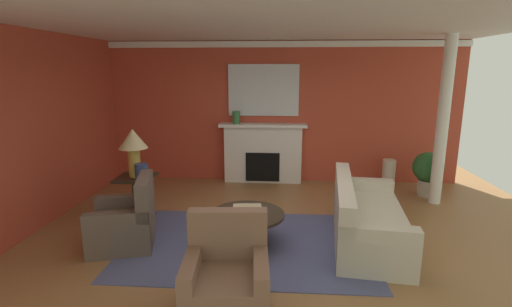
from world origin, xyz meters
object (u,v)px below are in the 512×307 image
fireplace (263,155)px  side_table (137,195)px  table_lamp (133,143)px  mantel_mirror (264,90)px  vase_on_side_table (142,171)px  armchair_facing_fireplace (227,283)px  sofa (365,221)px  armchair_near_window (125,224)px  vase_tall_corner (388,174)px  vase_mantel_left (236,117)px  potted_plant (428,170)px  coffee_table (247,221)px

fireplace → side_table: size_ratio=2.57×
table_lamp → mantel_mirror: bearing=50.9°
vase_on_side_table → armchair_facing_fireplace: bearing=-52.7°
mantel_mirror → table_lamp: bearing=-129.1°
sofa → side_table: 3.47m
armchair_near_window → table_lamp: 1.31m
fireplace → side_table: 2.88m
armchair_facing_fireplace → vase_tall_corner: (2.63, 4.11, -0.01)m
mantel_mirror → sofa: bearing=-61.4°
vase_on_side_table → vase_mantel_left: bearing=62.5°
potted_plant → armchair_near_window: bearing=-153.3°
coffee_table → table_lamp: bearing=157.1°
armchair_facing_fireplace → side_table: size_ratio=1.36×
fireplace → mantel_mirror: mantel_mirror is taller
mantel_mirror → side_table: (-1.87, -2.30, -1.51)m
vase_tall_corner → potted_plant: size_ratio=0.71×
fireplace → vase_tall_corner: 2.55m
vase_tall_corner → table_lamp: bearing=-156.8°
fireplace → vase_mantel_left: 0.96m
fireplace → side_table: (-1.87, -2.18, -0.19)m
armchair_facing_fireplace → vase_tall_corner: size_ratio=1.61×
mantel_mirror → table_lamp: (-1.87, -2.30, -0.69)m
armchair_facing_fireplace → vase_on_side_table: (-1.60, 2.11, 0.51)m
armchair_near_window → vase_tall_corner: (4.20, 2.80, -0.01)m
vase_on_side_table → potted_plant: (4.84, 1.62, -0.33)m
coffee_table → side_table: 1.97m
fireplace → sofa: (1.56, -2.73, -0.29)m
mantel_mirror → vase_mantel_left: mantel_mirror is taller
mantel_mirror → coffee_table: mantel_mirror is taller
armchair_facing_fireplace → sofa: bearing=45.1°
vase_on_side_table → potted_plant: bearing=18.5°
coffee_table → table_lamp: (-1.82, 0.77, 0.89)m
potted_plant → vase_on_side_table: bearing=-161.5°
vase_tall_corner → vase_mantel_left: vase_mantel_left is taller
vase_tall_corner → vase_mantel_left: (-3.07, 0.25, 1.07)m
coffee_table → armchair_facing_fireplace: bearing=-92.5°
armchair_facing_fireplace → vase_mantel_left: vase_mantel_left is taller
armchair_facing_fireplace → mantel_mirror: bearing=88.5°
armchair_facing_fireplace → vase_on_side_table: bearing=127.3°
fireplace → vase_mantel_left: vase_mantel_left is taller
fireplace → armchair_near_window: bearing=-118.4°
armchair_near_window → vase_tall_corner: armchair_near_window is taller
armchair_near_window → coffee_table: 1.63m
vase_on_side_table → sofa: bearing=-7.4°
table_lamp → vase_mantel_left: 2.52m
armchair_near_window → table_lamp: size_ratio=1.29×
fireplace → vase_on_side_table: (-1.72, -2.30, 0.23)m
armchair_facing_fireplace → vase_mantel_left: bearing=95.6°
side_table → table_lamp: size_ratio=0.93×
side_table → vase_on_side_table: size_ratio=2.94×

